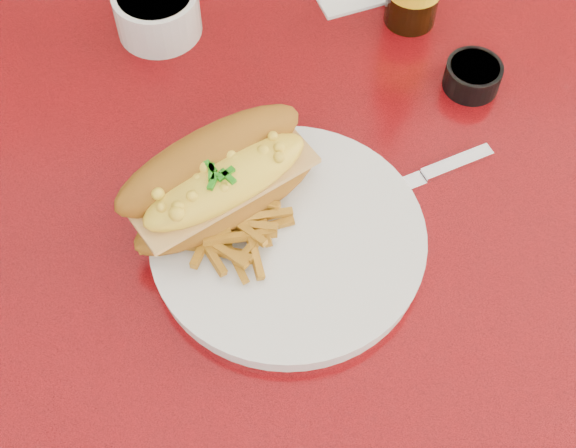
{
  "coord_description": "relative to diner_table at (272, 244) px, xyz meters",
  "views": [
    {
      "loc": [
        -0.05,
        -0.5,
        1.45
      ],
      "look_at": [
        0.01,
        -0.1,
        0.81
      ],
      "focal_mm": 50.0,
      "sensor_mm": 36.0,
      "label": 1
    }
  ],
  "objects": [
    {
      "name": "ground",
      "position": [
        0.0,
        0.0,
        -0.61
      ],
      "size": [
        8.0,
        8.0,
        0.0
      ],
      "primitive_type": "plane",
      "color": "silver",
      "rests_on": "ground"
    },
    {
      "name": "mac_hoagie",
      "position": [
        -0.05,
        -0.05,
        0.22
      ],
      "size": [
        0.23,
        0.18,
        0.09
      ],
      "rotation": [
        0.0,
        0.0,
        0.48
      ],
      "color": "#965C18",
      "rests_on": "dinner_plate"
    },
    {
      "name": "dinner_plate",
      "position": [
        0.01,
        -0.1,
        0.17
      ],
      "size": [
        0.27,
        0.27,
        0.02
      ],
      "rotation": [
        0.0,
        0.0,
        -0.01
      ],
      "color": "silver",
      "rests_on": "diner_table"
    },
    {
      "name": "fork",
      "position": [
        -0.05,
        -0.04,
        0.18
      ],
      "size": [
        0.07,
        0.13,
        0.0
      ],
      "rotation": [
        0.0,
        0.0,
        2.0
      ],
      "color": "silver",
      "rests_on": "dinner_plate"
    },
    {
      "name": "diner_table",
      "position": [
        0.0,
        0.0,
        0.0
      ],
      "size": [
        1.23,
        0.83,
        0.77
      ],
      "color": "red",
      "rests_on": "ground"
    },
    {
      "name": "gravy_ramekin",
      "position": [
        -0.1,
        0.22,
        0.19
      ],
      "size": [
        0.12,
        0.12,
        0.06
      ],
      "rotation": [
        0.0,
        0.0,
        0.3
      ],
      "color": "silver",
      "rests_on": "diner_table"
    },
    {
      "name": "sauce_cup_right",
      "position": [
        0.24,
        0.08,
        0.18
      ],
      "size": [
        0.07,
        0.07,
        0.03
      ],
      "rotation": [
        0.0,
        0.0,
        -0.16
      ],
      "color": "black",
      "rests_on": "diner_table"
    },
    {
      "name": "knife",
      "position": [
        0.15,
        -0.04,
        0.16
      ],
      "size": [
        0.22,
        0.08,
        0.01
      ],
      "rotation": [
        0.0,
        0.0,
        0.3
      ],
      "color": "silver",
      "rests_on": "diner_table"
    },
    {
      "name": "fries_pile",
      "position": [
        -0.06,
        -0.09,
        0.19
      ],
      "size": [
        0.13,
        0.12,
        0.03
      ],
      "primitive_type": null,
      "rotation": [
        0.0,
        0.0,
        -0.39
      ],
      "color": "#C18421",
      "rests_on": "dinner_plate"
    }
  ]
}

